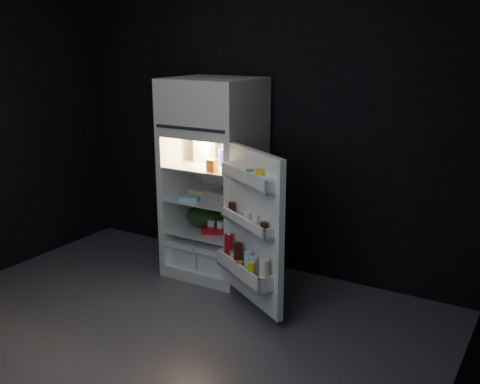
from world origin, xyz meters
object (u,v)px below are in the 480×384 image
Objects in this scene: fridge_door at (252,231)px; milk_jug at (204,149)px; egg_carton at (220,196)px; yogurt_tray at (217,230)px; refrigerator at (215,171)px.

fridge_door reaches higher than milk_jug.
yogurt_tray is at bearing -88.54° from egg_carton.
fridge_door reaches higher than yogurt_tray.
refrigerator reaches higher than yogurt_tray.
refrigerator reaches higher than milk_jug.
egg_carton is at bearing -28.00° from milk_jug.
yogurt_tray is (-0.01, -0.04, -0.31)m from egg_carton.
refrigerator is at bearing -9.38° from milk_jug.
fridge_door reaches higher than egg_carton.
egg_carton is 0.31m from yogurt_tray.
milk_jug reaches higher than egg_carton.
yogurt_tray is at bearing -37.18° from milk_jug.
milk_jug is 0.74m from yogurt_tray.
refrigerator is 0.23m from egg_carton.
milk_jug is 0.91× the size of yogurt_tray.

